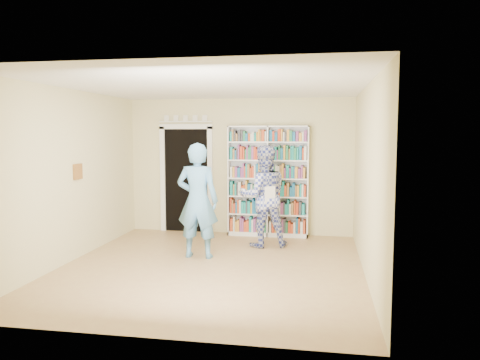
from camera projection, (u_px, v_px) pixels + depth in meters
The scene contains 11 objects.
floor at pixel (211, 267), 7.05m from camera, with size 5.00×5.00×0.00m, color #A67850.
ceiling at pixel (210, 86), 6.78m from camera, with size 5.00×5.00×0.00m, color white.
wall_back at pixel (240, 167), 9.37m from camera, with size 4.50×4.50×0.00m, color beige.
wall_left at pixel (70, 176), 7.30m from camera, with size 5.00×5.00×0.00m, color beige.
wall_right at pixel (367, 181), 6.53m from camera, with size 5.00×5.00×0.00m, color beige.
bookshelf at pixel (268, 181), 9.14m from camera, with size 1.57×0.29×2.16m.
doorway at pixel (186, 174), 9.55m from camera, with size 1.10×0.08×2.43m.
wall_art at pixel (78, 172), 7.48m from camera, with size 0.03×0.25×0.25m, color brown.
man_blue at pixel (198, 201), 7.53m from camera, with size 0.68×0.45×1.86m, color #5793C2.
man_plaid at pixel (263, 196), 8.29m from camera, with size 0.88×0.68×1.80m, color #303B92.
paper_sheet at pixel (270, 195), 7.99m from camera, with size 0.20×0.01×0.29m, color white.
Camera 1 is at (1.61, -6.71, 2.00)m, focal length 35.00 mm.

